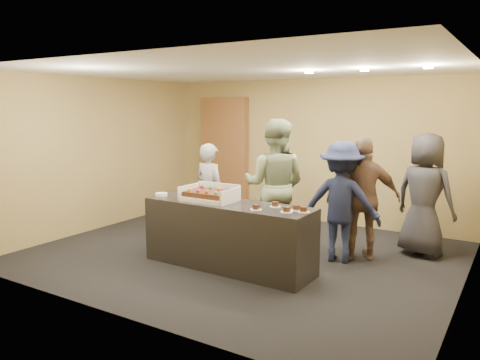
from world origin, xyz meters
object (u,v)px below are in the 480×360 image
(serving_counter, at_px, (228,235))
(person_brown_extra, at_px, (363,199))
(plate_stack, at_px, (161,194))
(person_sage_man, at_px, (275,185))
(person_navy_man, at_px, (341,202))
(cake_box, at_px, (210,197))
(sheet_cake, at_px, (209,194))
(storage_cabinet, at_px, (225,155))
(person_dark_suit, at_px, (425,195))
(person_server_grey, at_px, (210,192))

(serving_counter, height_order, person_brown_extra, person_brown_extra)
(plate_stack, relative_size, person_sage_man, 0.09)
(plate_stack, xyz_separation_m, person_navy_man, (2.31, 1.16, -0.07))
(serving_counter, height_order, plate_stack, plate_stack)
(serving_counter, xyz_separation_m, plate_stack, (-1.10, -0.09, 0.47))
(plate_stack, bearing_deg, cake_box, 8.08)
(serving_counter, height_order, sheet_cake, sheet_cake)
(serving_counter, relative_size, person_navy_man, 1.40)
(storage_cabinet, relative_size, person_dark_suit, 1.31)
(sheet_cake, xyz_separation_m, person_brown_extra, (1.76, 1.32, -0.11))
(sheet_cake, xyz_separation_m, person_navy_man, (1.51, 1.08, -0.14))
(serving_counter, bearing_deg, person_navy_man, 43.07)
(person_sage_man, bearing_deg, person_navy_man, 166.50)
(storage_cabinet, distance_m, plate_stack, 3.27)
(person_server_grey, distance_m, person_navy_man, 2.19)
(sheet_cake, distance_m, person_navy_man, 1.86)
(storage_cabinet, xyz_separation_m, person_server_grey, (1.07, -2.06, -0.38))
(person_sage_man, bearing_deg, sheet_cake, 52.31)
(person_navy_man, bearing_deg, sheet_cake, 25.04)
(person_brown_extra, bearing_deg, person_sage_man, -17.16)
(person_navy_man, bearing_deg, person_dark_suit, -147.37)
(cake_box, relative_size, person_sage_man, 0.36)
(storage_cabinet, height_order, person_brown_extra, storage_cabinet)
(sheet_cake, relative_size, person_server_grey, 0.39)
(sheet_cake, height_order, person_sage_man, person_sage_man)
(storage_cabinet, relative_size, sheet_cake, 3.82)
(person_sage_man, relative_size, person_navy_man, 1.17)
(plate_stack, height_order, person_brown_extra, person_brown_extra)
(person_server_grey, relative_size, person_sage_man, 0.80)
(person_brown_extra, height_order, person_dark_suit, person_dark_suit)
(person_server_grey, height_order, person_navy_man, person_navy_man)
(sheet_cake, height_order, person_dark_suit, person_dark_suit)
(person_navy_man, height_order, person_dark_suit, person_dark_suit)
(sheet_cake, relative_size, person_sage_man, 0.31)
(sheet_cake, bearing_deg, plate_stack, -173.83)
(storage_cabinet, bearing_deg, person_sage_man, -41.56)
(sheet_cake, height_order, plate_stack, sheet_cake)
(person_server_grey, bearing_deg, person_navy_man, -167.42)
(cake_box, bearing_deg, person_server_grey, 125.71)
(storage_cabinet, distance_m, cake_box, 3.48)
(person_navy_man, relative_size, person_dark_suit, 0.94)
(person_server_grey, bearing_deg, storage_cabinet, -52.93)
(serving_counter, distance_m, person_navy_man, 1.67)
(storage_cabinet, relative_size, person_brown_extra, 1.34)
(person_dark_suit, bearing_deg, storage_cabinet, 3.27)
(person_server_grey, distance_m, person_brown_extra, 2.46)
(serving_counter, relative_size, person_server_grey, 1.50)
(serving_counter, bearing_deg, person_brown_extra, 43.58)
(person_navy_man, bearing_deg, serving_counter, 31.42)
(storage_cabinet, bearing_deg, cake_box, -59.77)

